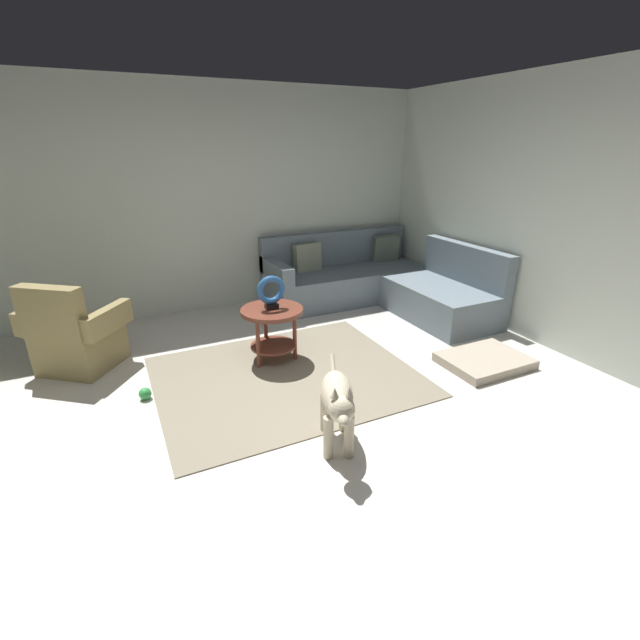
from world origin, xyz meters
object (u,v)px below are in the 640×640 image
dog (337,401)px  dog_toy_ball (145,394)px  armchair (75,337)px  dog_bed_mat (485,361)px  side_table (272,321)px  sectional_couch (378,284)px  torus_sculpture (271,292)px

dog → dog_toy_ball: size_ratio=7.84×
armchair → dog_toy_ball: (0.50, -0.86, -0.27)m
dog_bed_mat → side_table: bearing=150.8°
dog_bed_mat → dog_toy_ball: 3.14m
sectional_couch → dog_bed_mat: sectional_couch is taller
sectional_couch → torus_sculpture: 2.08m
dog_bed_mat → dog: 1.97m
armchair → dog_toy_ball: armchair is taller
armchair → dog_bed_mat: armchair is taller
side_table → torus_sculpture: torus_sculpture is taller
dog_bed_mat → dog: size_ratio=0.99×
dog → side_table: bearing=-70.7°
side_table → dog_bed_mat: (1.81, -1.01, -0.37)m
dog_toy_ball → sectional_couch: bearing=20.9°
armchair → side_table: 1.84m
torus_sculpture → dog: size_ratio=0.41×
dog_toy_ball → dog_bed_mat: bearing=-14.3°
sectional_couch → dog_toy_ball: size_ratio=21.93×
armchair → side_table: armchair is taller
torus_sculpture → dog: 1.53m
torus_sculpture → dog_bed_mat: size_ratio=0.41×
dog_bed_mat → dog: dog is taller
side_table → dog_toy_ball: (-1.24, -0.23, -0.37)m
sectional_couch → torus_sculpture: sectional_couch is taller
sectional_couch → side_table: size_ratio=3.75×
sectional_couch → dog_toy_ball: bearing=-159.1°
torus_sculpture → dog_bed_mat: torus_sculpture is taller
side_table → dog_bed_mat: bearing=-29.2°
armchair → dog_toy_ball: bearing=-22.6°
sectional_couch → torus_sculpture: (-1.81, -0.93, 0.42)m
torus_sculpture → dog_toy_ball: bearing=-169.4°
side_table → dog_bed_mat: size_ratio=0.75×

